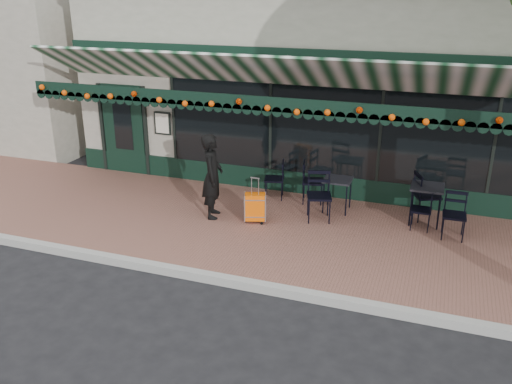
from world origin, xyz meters
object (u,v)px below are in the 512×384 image
(chair_b_front, at_px, (319,197))
(chair_a_left, at_px, (421,210))
(woman, at_px, (212,176))
(chair_b_left, at_px, (274,179))
(cafe_table_a, at_px, (427,190))
(chair_a_right, at_px, (427,196))
(cafe_table_b, at_px, (338,182))
(suitcase, at_px, (255,207))
(chair_a_front, at_px, (454,216))
(chair_b_right, at_px, (313,182))

(chair_b_front, bearing_deg, chair_a_left, -10.41)
(woman, bearing_deg, chair_b_left, -47.89)
(chair_a_left, height_order, chair_b_front, chair_b_front)
(cafe_table_a, height_order, chair_a_right, chair_a_right)
(cafe_table_b, xyz_separation_m, chair_a_right, (1.77, 0.17, -0.14))
(woman, height_order, chair_a_right, woman)
(suitcase, bearing_deg, woman, 162.23)
(cafe_table_b, bearing_deg, chair_a_right, 5.48)
(chair_b_front, bearing_deg, chair_b_left, 128.04)
(chair_b_front, bearing_deg, chair_a_front, -16.53)
(chair_a_front, relative_size, chair_b_left, 1.01)
(cafe_table_a, bearing_deg, chair_b_right, 172.06)
(suitcase, relative_size, chair_b_right, 1.01)
(chair_a_front, height_order, chair_b_left, chair_a_front)
(cafe_table_b, distance_m, chair_b_right, 0.68)
(chair_a_right, distance_m, chair_b_right, 2.37)
(chair_a_left, height_order, chair_a_front, chair_a_front)
(chair_b_left, relative_size, chair_b_front, 0.88)
(cafe_table_a, height_order, chair_a_front, chair_a_front)
(woman, xyz_separation_m, chair_b_right, (1.72, 1.43, -0.40))
(chair_a_left, bearing_deg, cafe_table_a, 171.39)
(suitcase, xyz_separation_m, chair_b_left, (-0.04, 1.37, 0.12))
(cafe_table_a, distance_m, chair_a_right, 0.29)
(chair_a_left, relative_size, chair_b_right, 0.83)
(suitcase, height_order, chair_b_front, chair_b_front)
(chair_a_right, xyz_separation_m, chair_a_front, (0.54, -0.75, -0.05))
(cafe_table_b, distance_m, chair_a_right, 1.78)
(chair_b_right, bearing_deg, woman, 117.94)
(chair_a_right, distance_m, chair_b_front, 2.16)
(cafe_table_b, bearing_deg, woman, -153.75)
(chair_a_right, bearing_deg, chair_a_left, 150.84)
(cafe_table_b, relative_size, chair_b_front, 0.71)
(woman, distance_m, chair_a_right, 4.30)
(cafe_table_a, bearing_deg, chair_a_left, -99.50)
(chair_b_left, distance_m, chair_b_right, 0.86)
(chair_a_left, height_order, chair_b_left, chair_b_left)
(cafe_table_a, relative_size, chair_a_right, 0.79)
(chair_b_right, bearing_deg, cafe_table_b, -128.27)
(suitcase, height_order, chair_a_front, suitcase)
(chair_a_right, bearing_deg, woman, 84.58)
(suitcase, height_order, chair_a_left, suitcase)
(chair_a_left, relative_size, chair_b_left, 0.89)
(suitcase, xyz_separation_m, chair_b_right, (0.81, 1.43, 0.15))
(woman, bearing_deg, suitcase, -105.22)
(chair_a_left, bearing_deg, chair_b_front, -82.42)
(woman, height_order, chair_a_front, woman)
(suitcase, height_order, chair_a_right, chair_a_right)
(chair_b_right, bearing_deg, chair_b_left, 82.14)
(woman, relative_size, suitcase, 1.85)
(cafe_table_a, relative_size, chair_a_front, 0.88)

